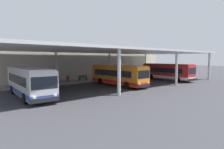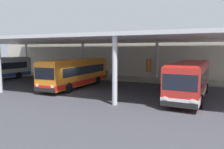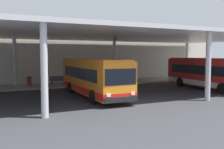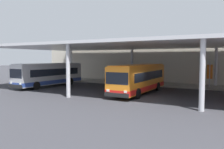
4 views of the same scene
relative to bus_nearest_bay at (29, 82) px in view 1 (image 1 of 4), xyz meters
name	(u,v)px [view 1 (image 1 of 4)]	position (x,y,z in m)	size (l,w,h in m)	color
ground_plane	(138,87)	(14.13, -3.22, -1.66)	(200.00, 200.00, 0.00)	#333338
platform_kerb	(91,80)	(14.13, 8.53, -1.57)	(42.00, 4.50, 0.18)	gray
station_building_facade	(82,62)	(14.13, 11.78, 1.79)	(48.00, 1.60, 6.89)	beige
canopy_shelter	(113,52)	(14.13, 2.28, 3.66)	(40.00, 17.00, 5.55)	silver
bus_nearest_bay	(29,82)	(0.00, 0.00, 0.00)	(3.26, 10.68, 3.17)	#B7B7BC
bus_second_bay	(118,75)	(13.18, 0.03, 0.00)	(2.90, 10.59, 3.17)	orange
bus_middle_bay	(167,72)	(25.44, -0.78, 0.00)	(3.27, 10.68, 3.17)	red
bench_waiting	(83,78)	(12.32, 8.60, -0.99)	(1.80, 0.45, 0.92)	#4C515B
trash_bin	(68,79)	(9.20, 8.56, -0.98)	(0.52, 0.52, 0.98)	maroon
banner_sign	(116,69)	(19.74, 7.72, 0.32)	(0.70, 0.12, 3.20)	#B2B2B7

